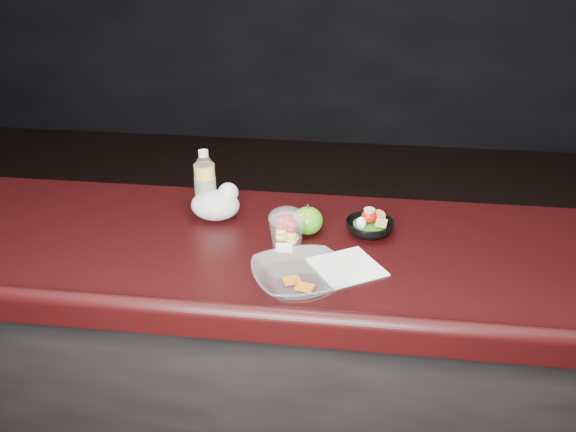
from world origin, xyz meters
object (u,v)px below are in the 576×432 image
Objects in this scene: green_apple at (308,221)px; snack_bowl at (369,226)px; lemonade_bottle at (205,186)px; takeout_bowl at (300,278)px; fruit_cup at (287,232)px.

snack_bowl is (0.17, 0.02, -0.01)m from green_apple.
lemonade_bottle is 0.34m from green_apple.
green_apple reaches higher than snack_bowl.
snack_bowl is at bearing 61.89° from takeout_bowl.
lemonade_bottle reaches higher than snack_bowl.
fruit_cup is 0.14m from green_apple.
lemonade_bottle is 2.18× the size of green_apple.
green_apple is 0.30× the size of takeout_bowl.
green_apple is at bearing -17.94° from lemonade_bottle.
fruit_cup is at bearing -40.08° from lemonade_bottle.
green_apple is at bearing -173.76° from snack_bowl.
green_apple is (0.04, 0.13, -0.03)m from fruit_cup.
lemonade_bottle reaches higher than takeout_bowl.
fruit_cup is (0.28, -0.23, -0.01)m from lemonade_bottle.
green_apple is 0.65× the size of snack_bowl.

